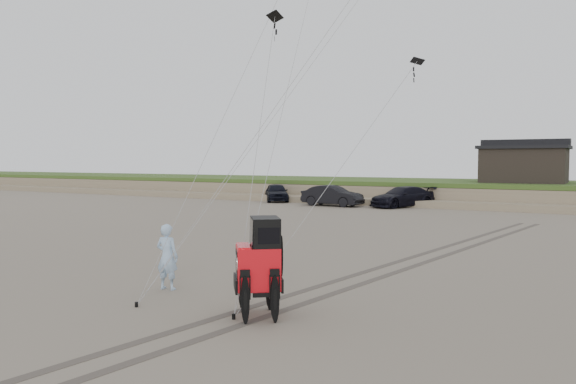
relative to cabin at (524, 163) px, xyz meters
name	(u,v)px	position (x,y,z in m)	size (l,w,h in m)	color
ground	(210,312)	(-2.00, -37.00, -3.24)	(160.00, 160.00, 0.00)	#6B6054
dune_ridge	(498,193)	(-2.00, 0.50, -2.42)	(160.00, 14.25, 1.73)	#7A6B54
cabin	(524,163)	(0.00, 0.00, 0.00)	(6.40, 5.40, 3.35)	black
truck_a	(276,192)	(-18.49, -6.73, -2.48)	(1.79, 4.45, 1.52)	black
truck_b	(332,196)	(-12.38, -8.66, -2.46)	(1.64, 4.71, 1.55)	black
truck_c	(402,197)	(-7.43, -7.08, -2.48)	(2.13, 5.24, 1.52)	black
jeep	(258,277)	(-0.86, -36.75, -2.36)	(2.04, 4.72, 1.76)	red
man	(167,257)	(-4.37, -35.78, -2.36)	(0.64, 0.42, 1.76)	#8DADDA
stake_main	(136,305)	(-3.76, -37.52, -3.18)	(0.08, 0.08, 0.12)	black
stake_aux	(234,317)	(-1.19, -37.21, -3.18)	(0.08, 0.08, 0.12)	black
tire_tracks	(406,264)	(0.00, -29.00, -3.23)	(5.22, 29.74, 0.01)	#4C443D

